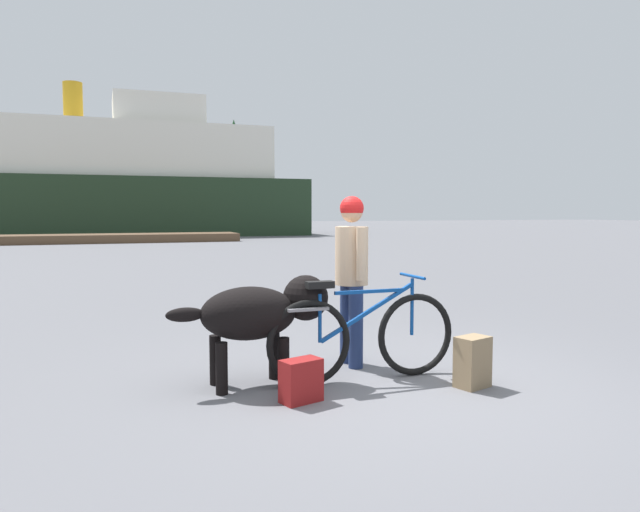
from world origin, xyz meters
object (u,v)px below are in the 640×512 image
(bicycle, at_px, (363,336))
(sailboat_moored, at_px, (35,227))
(dog, at_px, (261,313))
(backpack, at_px, (473,362))
(ferry_boat, at_px, (124,183))
(handbag_pannier, at_px, (301,381))
(person_cyclist, at_px, (352,265))

(bicycle, height_order, sailboat_moored, sailboat_moored)
(dog, height_order, backpack, dog)
(bicycle, distance_m, ferry_boat, 33.65)
(bicycle, bearing_deg, handbag_pannier, -152.39)
(backpack, distance_m, handbag_pannier, 1.51)
(ferry_boat, bearing_deg, sailboat_moored, 147.25)
(handbag_pannier, bearing_deg, dog, 107.93)
(dog, bearing_deg, bicycle, -12.31)
(dog, height_order, handbag_pannier, dog)
(bicycle, xyz_separation_m, dog, (-0.88, 0.19, 0.23))
(dog, relative_size, ferry_boat, 0.06)
(bicycle, xyz_separation_m, person_cyclist, (0.12, 0.53, 0.58))
(person_cyclist, xyz_separation_m, dog, (-0.99, -0.34, -0.35))
(backpack, bearing_deg, person_cyclist, 123.89)
(person_cyclist, bearing_deg, backpack, -56.11)
(bicycle, bearing_deg, dog, 167.69)
(handbag_pannier, height_order, sailboat_moored, sailboat_moored)
(dog, bearing_deg, backpack, -22.20)
(sailboat_moored, bearing_deg, person_cyclist, -80.00)
(backpack, bearing_deg, ferry_boat, 92.96)
(dog, distance_m, backpack, 1.87)
(person_cyclist, height_order, dog, person_cyclist)
(ferry_boat, relative_size, sailboat_moored, 3.02)
(backpack, xyz_separation_m, ferry_boat, (-1.76, 34.01, 3.02))
(bicycle, height_order, handbag_pannier, bicycle)
(backpack, height_order, ferry_boat, ferry_boat)
(bicycle, bearing_deg, ferry_boat, 91.63)
(bicycle, distance_m, person_cyclist, 0.80)
(ferry_boat, bearing_deg, backpack, -87.04)
(person_cyclist, distance_m, ferry_boat, 33.08)
(dog, xyz_separation_m, sailboat_moored, (-5.43, 36.77, -0.15))
(dog, height_order, ferry_boat, ferry_boat)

